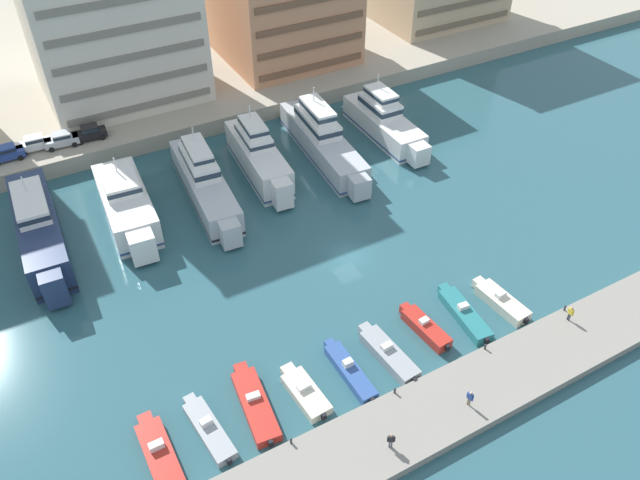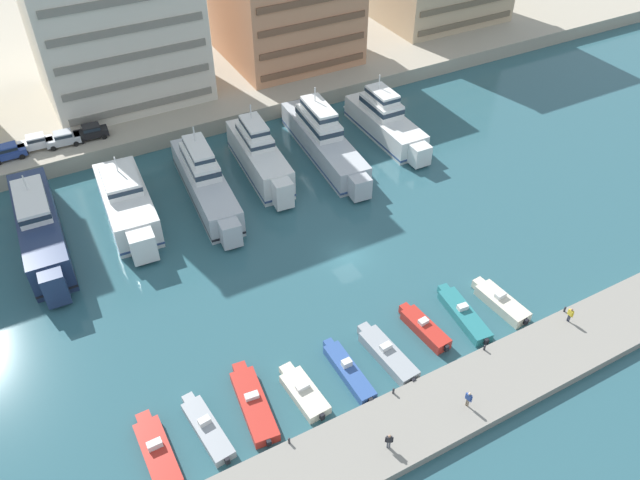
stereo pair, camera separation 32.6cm
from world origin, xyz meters
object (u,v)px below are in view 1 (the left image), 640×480
at_px(yacht_navy_far_left, 39,230).
at_px(yacht_silver_center, 322,139).
at_px(car_blue_left, 6,153).
at_px(car_white_mid_left, 34,143).
at_px(yacht_white_center_right, 384,121).
at_px(motorboat_blue_center, 350,371).
at_px(pedestrian_far_side, 470,397).
at_px(motorboat_grey_center_right, 388,354).
at_px(car_black_center, 90,132).
at_px(motorboat_teal_right, 464,314).
at_px(car_silver_center_left, 61,139).
at_px(motorboat_grey_left, 209,429).
at_px(pedestrian_mid_deck, 571,313).
at_px(motorboat_cream_center_left, 305,392).
at_px(motorboat_cream_far_right, 501,301).
at_px(pedestrian_near_edge, 391,440).
at_px(motorboat_red_mid_left, 255,404).
at_px(yacht_white_left, 127,205).
at_px(yacht_silver_mid_left, 204,181).
at_px(motorboat_red_far_left, 159,453).
at_px(motorboat_red_mid_right, 425,327).

distance_m(yacht_navy_far_left, yacht_silver_center, 34.38).
distance_m(car_blue_left, car_white_mid_left, 3.36).
relative_size(yacht_white_center_right, motorboat_blue_center, 2.31).
bearing_deg(motorboat_blue_center, pedestrian_far_side, -50.11).
relative_size(motorboat_grey_center_right, car_black_center, 1.79).
relative_size(motorboat_teal_right, car_silver_center_left, 1.83).
xyz_separation_m(yacht_silver_center, motorboat_grey_left, (-27.27, -30.75, -1.83)).
bearing_deg(car_silver_center_left, pedestrian_mid_deck, -55.72).
bearing_deg(car_black_center, motorboat_cream_center_left, -82.11).
xyz_separation_m(motorboat_grey_center_right, motorboat_cream_far_right, (12.92, 0.11, -0.00)).
bearing_deg(pedestrian_near_edge, motorboat_red_mid_left, 129.99).
xyz_separation_m(motorboat_blue_center, pedestrian_mid_deck, (20.30, -4.96, 1.37)).
height_order(motorboat_cream_center_left, motorboat_teal_right, motorboat_teal_right).
distance_m(motorboat_red_mid_left, car_white_mid_left, 46.20).
height_order(yacht_white_left, pedestrian_near_edge, yacht_white_left).
bearing_deg(yacht_white_center_right, motorboat_teal_right, -110.07).
relative_size(yacht_silver_mid_left, yacht_white_center_right, 1.17).
height_order(motorboat_blue_center, car_blue_left, car_blue_left).
distance_m(yacht_silver_center, yacht_white_center_right, 9.33).
relative_size(motorboat_blue_center, motorboat_teal_right, 0.96).
distance_m(yacht_silver_center, motorboat_cream_far_right, 31.40).
xyz_separation_m(yacht_white_center_right, motorboat_red_far_left, (-40.66, -30.97, -1.72)).
bearing_deg(pedestrian_far_side, motorboat_grey_center_right, 108.72).
bearing_deg(car_white_mid_left, car_black_center, -6.39).
relative_size(yacht_white_center_right, motorboat_red_mid_left, 2.05).
height_order(motorboat_blue_center, pedestrian_near_edge, pedestrian_near_edge).
relative_size(motorboat_red_mid_left, motorboat_blue_center, 1.13).
height_order(yacht_navy_far_left, pedestrian_far_side, yacht_navy_far_left).
relative_size(yacht_white_left, yacht_silver_mid_left, 0.83).
relative_size(motorboat_red_mid_right, car_white_mid_left, 1.50).
relative_size(motorboat_cream_far_right, pedestrian_far_side, 4.00).
relative_size(yacht_silver_mid_left, motorboat_cream_center_left, 3.23).
relative_size(yacht_white_left, car_silver_center_left, 3.92).
height_order(yacht_silver_center, motorboat_red_far_left, yacht_silver_center).
height_order(car_silver_center_left, pedestrian_mid_deck, car_silver_center_left).
height_order(yacht_silver_center, motorboat_red_mid_left, yacht_silver_center).
bearing_deg(motorboat_cream_far_right, car_blue_left, 129.34).
bearing_deg(motorboat_grey_center_right, motorboat_blue_center, 178.74).
bearing_deg(yacht_silver_center, pedestrian_near_edge, -112.00).
xyz_separation_m(yacht_navy_far_left, motorboat_grey_center_right, (23.52, -29.87, -1.80)).
bearing_deg(pedestrian_mid_deck, yacht_navy_far_left, 138.99).
xyz_separation_m(yacht_white_center_right, motorboat_cream_center_left, (-28.37, -31.47, -1.72)).
height_order(yacht_white_left, pedestrian_mid_deck, yacht_white_left).
xyz_separation_m(yacht_navy_far_left, yacht_white_center_right, (43.68, 1.62, -0.18)).
xyz_separation_m(car_white_mid_left, pedestrian_mid_deck, (37.47, -51.12, -1.29)).
bearing_deg(pedestrian_mid_deck, motorboat_red_mid_right, 153.86).
distance_m(yacht_navy_far_left, car_blue_left, 15.72).
distance_m(motorboat_blue_center, car_black_center, 46.74).
bearing_deg(car_white_mid_left, car_silver_center_left, -12.92).
bearing_deg(pedestrian_near_edge, car_blue_left, 109.94).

